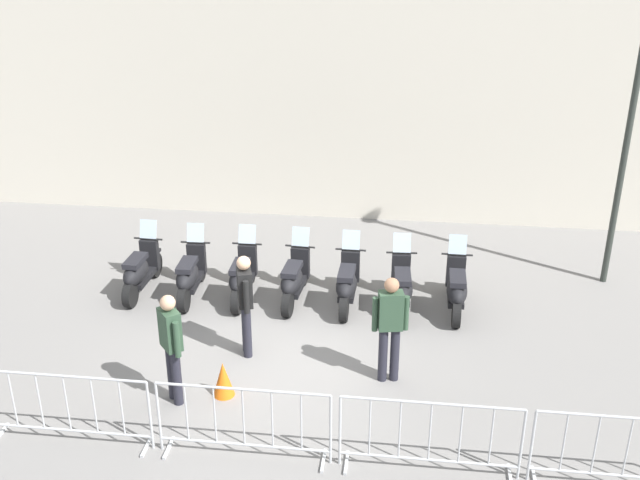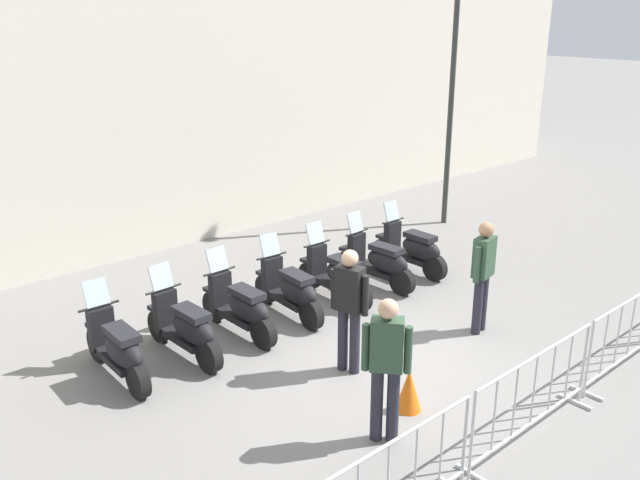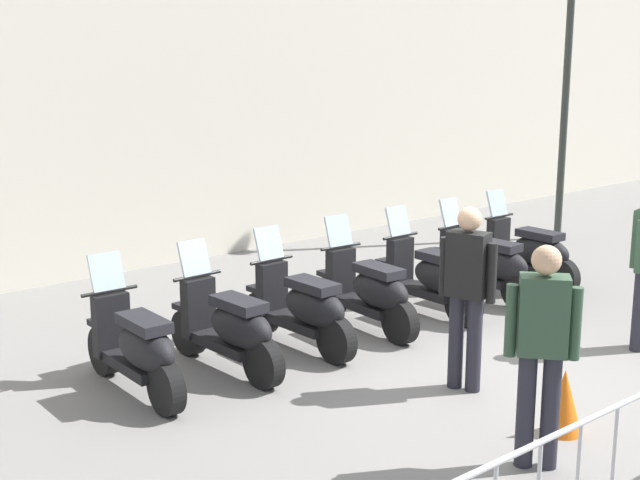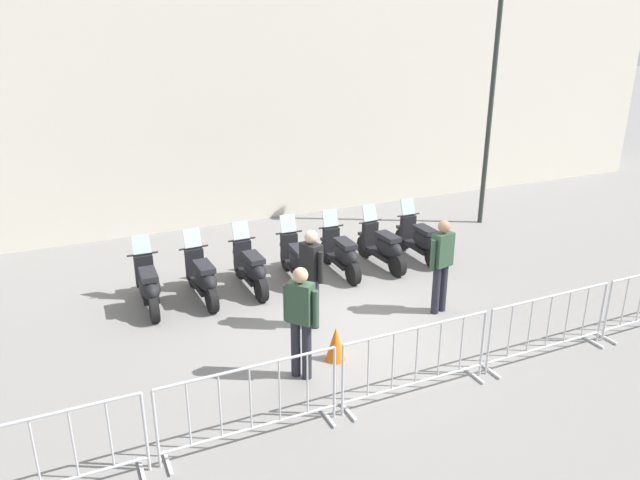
{
  "view_description": "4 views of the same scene",
  "coord_description": "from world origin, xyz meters",
  "px_view_note": "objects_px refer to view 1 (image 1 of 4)",
  "views": [
    {
      "loc": [
        2.61,
        -9.82,
        6.6
      ],
      "look_at": [
        0.32,
        2.05,
        1.24
      ],
      "focal_mm": 42.0,
      "sensor_mm": 36.0,
      "label": 1
    },
    {
      "loc": [
        -5.73,
        -5.98,
        4.61
      ],
      "look_at": [
        0.63,
        2.21,
        1.07
      ],
      "focal_mm": 37.72,
      "sensor_mm": 36.0,
      "label": 2
    },
    {
      "loc": [
        -6.13,
        -5.27,
        3.12
      ],
      "look_at": [
        -0.78,
        2.02,
        1.13
      ],
      "focal_mm": 49.04,
      "sensor_mm": 36.0,
      "label": 3
    },
    {
      "loc": [
        -3.6,
        -8.47,
        4.89
      ],
      "look_at": [
        0.32,
        1.9,
        0.86
      ],
      "focal_mm": 33.46,
      "sensor_mm": 36.0,
      "label": 4
    }
  ],
  "objects_px": {
    "motorcycle_5": "(402,287)",
    "barrier_segment_4": "(627,453)",
    "barrier_segment_3": "(430,438)",
    "motorcycle_4": "(347,283)",
    "officer_near_row_end": "(171,343)",
    "motorcycle_3": "(294,279)",
    "motorcycle_2": "(242,276)",
    "street_lamp": "(634,100)",
    "barrier_segment_1": "(68,409)",
    "motorcycle_6": "(456,288)",
    "motorcycle_1": "(190,275)",
    "barrier_segment_2": "(244,423)",
    "officer_mid_plaza": "(390,324)",
    "motorcycle_0": "(140,271)",
    "traffic_cone": "(223,379)",
    "officer_by_barriers": "(245,300)"
  },
  "relations": [
    {
      "from": "motorcycle_3",
      "to": "barrier_segment_3",
      "type": "xyz_separation_m",
      "value": [
        2.67,
        -4.1,
        0.07
      ]
    },
    {
      "from": "barrier_segment_4",
      "to": "officer_near_row_end",
      "type": "xyz_separation_m",
      "value": [
        -6.08,
        0.67,
        0.45
      ]
    },
    {
      "from": "motorcycle_1",
      "to": "traffic_cone",
      "type": "height_order",
      "value": "motorcycle_1"
    },
    {
      "from": "motorcycle_5",
      "to": "officer_mid_plaza",
      "type": "relative_size",
      "value": 1.0
    },
    {
      "from": "motorcycle_1",
      "to": "motorcycle_5",
      "type": "relative_size",
      "value": 1.0
    },
    {
      "from": "barrier_segment_2",
      "to": "motorcycle_2",
      "type": "bearing_deg",
      "value": 106.59
    },
    {
      "from": "barrier_segment_4",
      "to": "street_lamp",
      "type": "distance_m",
      "value": 6.65
    },
    {
      "from": "motorcycle_6",
      "to": "barrier_segment_1",
      "type": "bearing_deg",
      "value": -137.17
    },
    {
      "from": "barrier_segment_1",
      "to": "barrier_segment_3",
      "type": "relative_size",
      "value": 1.0
    },
    {
      "from": "motorcycle_1",
      "to": "motorcycle_2",
      "type": "relative_size",
      "value": 1.0
    },
    {
      "from": "motorcycle_3",
      "to": "barrier_segment_1",
      "type": "bearing_deg",
      "value": -115.23
    },
    {
      "from": "motorcycle_3",
      "to": "street_lamp",
      "type": "relative_size",
      "value": 0.29
    },
    {
      "from": "motorcycle_4",
      "to": "barrier_segment_4",
      "type": "distance_m",
      "value": 5.69
    },
    {
      "from": "motorcycle_4",
      "to": "motorcycle_6",
      "type": "relative_size",
      "value": 1.0
    },
    {
      "from": "motorcycle_5",
      "to": "barrier_segment_4",
      "type": "height_order",
      "value": "motorcycle_5"
    },
    {
      "from": "street_lamp",
      "to": "barrier_segment_4",
      "type": "bearing_deg",
      "value": -96.3
    },
    {
      "from": "barrier_segment_4",
      "to": "officer_near_row_end",
      "type": "height_order",
      "value": "officer_near_row_end"
    },
    {
      "from": "motorcycle_5",
      "to": "barrier_segment_4",
      "type": "distance_m",
      "value": 5.08
    },
    {
      "from": "motorcycle_5",
      "to": "barrier_segment_4",
      "type": "xyz_separation_m",
      "value": [
        3.1,
        -4.03,
        0.07
      ]
    },
    {
      "from": "officer_near_row_end",
      "to": "motorcycle_3",
      "type": "bearing_deg",
      "value": 72.39
    },
    {
      "from": "motorcycle_2",
      "to": "traffic_cone",
      "type": "height_order",
      "value": "motorcycle_2"
    },
    {
      "from": "motorcycle_4",
      "to": "traffic_cone",
      "type": "xyz_separation_m",
      "value": [
        -1.36,
        -3.05,
        -0.18
      ]
    },
    {
      "from": "barrier_segment_1",
      "to": "barrier_segment_3",
      "type": "distance_m",
      "value": 4.76
    },
    {
      "from": "traffic_cone",
      "to": "motorcycle_0",
      "type": "bearing_deg",
      "value": 131.57
    },
    {
      "from": "motorcycle_2",
      "to": "barrier_segment_3",
      "type": "relative_size",
      "value": 0.75
    },
    {
      "from": "motorcycle_4",
      "to": "motorcycle_5",
      "type": "height_order",
      "value": "same"
    },
    {
      "from": "motorcycle_5",
      "to": "motorcycle_6",
      "type": "height_order",
      "value": "same"
    },
    {
      "from": "motorcycle_3",
      "to": "barrier_segment_3",
      "type": "bearing_deg",
      "value": -56.96
    },
    {
      "from": "street_lamp",
      "to": "traffic_cone",
      "type": "bearing_deg",
      "value": -140.85
    },
    {
      "from": "motorcycle_5",
      "to": "street_lamp",
      "type": "relative_size",
      "value": 0.29
    },
    {
      "from": "barrier_segment_4",
      "to": "traffic_cone",
      "type": "distance_m",
      "value": 5.52
    },
    {
      "from": "motorcycle_1",
      "to": "barrier_segment_3",
      "type": "height_order",
      "value": "motorcycle_1"
    },
    {
      "from": "motorcycle_0",
      "to": "officer_near_row_end",
      "type": "xyz_separation_m",
      "value": [
        1.85,
        -3.07,
        0.53
      ]
    },
    {
      "from": "motorcycle_2",
      "to": "barrier_segment_3",
      "type": "bearing_deg",
      "value": -48.05
    },
    {
      "from": "motorcycle_3",
      "to": "officer_near_row_end",
      "type": "height_order",
      "value": "officer_near_row_end"
    },
    {
      "from": "barrier_segment_3",
      "to": "motorcycle_4",
      "type": "bearing_deg",
      "value": 112.32
    },
    {
      "from": "motorcycle_0",
      "to": "motorcycle_2",
      "type": "height_order",
      "value": "same"
    },
    {
      "from": "motorcycle_2",
      "to": "barrier_segment_3",
      "type": "distance_m",
      "value": 5.42
    },
    {
      "from": "barrier_segment_2",
      "to": "motorcycle_6",
      "type": "bearing_deg",
      "value": 59.7
    },
    {
      "from": "motorcycle_3",
      "to": "traffic_cone",
      "type": "relative_size",
      "value": 3.13
    },
    {
      "from": "motorcycle_6",
      "to": "barrier_segment_1",
      "type": "distance_m",
      "value": 6.79
    },
    {
      "from": "motorcycle_3",
      "to": "motorcycle_6",
      "type": "height_order",
      "value": "same"
    },
    {
      "from": "barrier_segment_3",
      "to": "traffic_cone",
      "type": "bearing_deg",
      "value": 160.42
    },
    {
      "from": "street_lamp",
      "to": "traffic_cone",
      "type": "distance_m",
      "value": 8.5
    },
    {
      "from": "motorcycle_2",
      "to": "motorcycle_3",
      "type": "bearing_deg",
      "value": 4.19
    },
    {
      "from": "barrier_segment_2",
      "to": "officer_mid_plaza",
      "type": "height_order",
      "value": "officer_mid_plaza"
    },
    {
      "from": "motorcycle_0",
      "to": "officer_by_barriers",
      "type": "distance_m",
      "value": 3.06
    },
    {
      "from": "motorcycle_1",
      "to": "officer_by_barriers",
      "type": "height_order",
      "value": "officer_by_barriers"
    },
    {
      "from": "motorcycle_6",
      "to": "motorcycle_0",
      "type": "bearing_deg",
      "value": -176.11
    },
    {
      "from": "motorcycle_2",
      "to": "street_lamp",
      "type": "bearing_deg",
      "value": 16.83
    }
  ]
}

